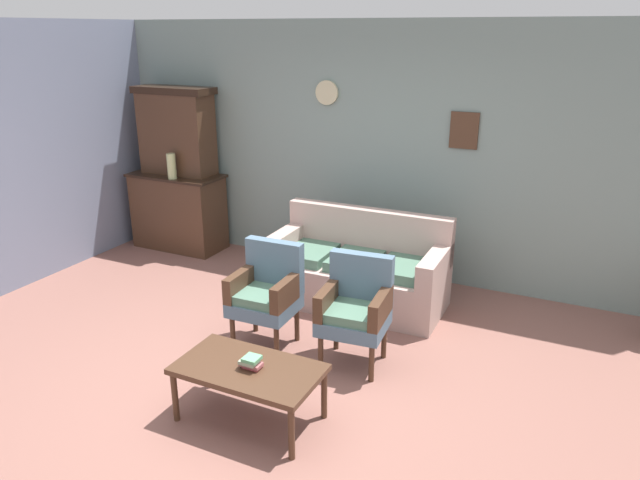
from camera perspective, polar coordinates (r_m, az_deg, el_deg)
ground_plane at (r=4.77m, az=-6.34°, el=-13.58°), size 7.68×7.68×0.00m
wall_back_with_decor at (r=6.49m, az=5.69°, el=8.40°), size 6.40×0.09×2.70m
side_cabinet at (r=7.59m, az=-13.36°, el=2.72°), size 1.16×0.55×0.93m
cabinet_upper_hutch at (r=7.43m, az=-13.57°, el=10.16°), size 0.99×0.38×1.03m
vase_on_cabinet at (r=7.23m, az=-14.02°, el=6.87°), size 0.10×0.10×0.30m
floral_couch at (r=5.92m, az=3.66°, el=-3.03°), size 1.73×0.82×0.90m
armchair_near_couch_end at (r=5.10m, az=-5.10°, el=-4.83°), size 0.54×0.51×0.90m
armchair_near_cabinet at (r=4.81m, az=3.43°, el=-6.37°), size 0.56×0.54×0.90m
coffee_table at (r=4.21m, az=-6.84°, el=-12.46°), size 1.00×0.56×0.42m
book_stack_on_table at (r=4.15m, az=-6.63°, el=-11.54°), size 0.15×0.11×0.09m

